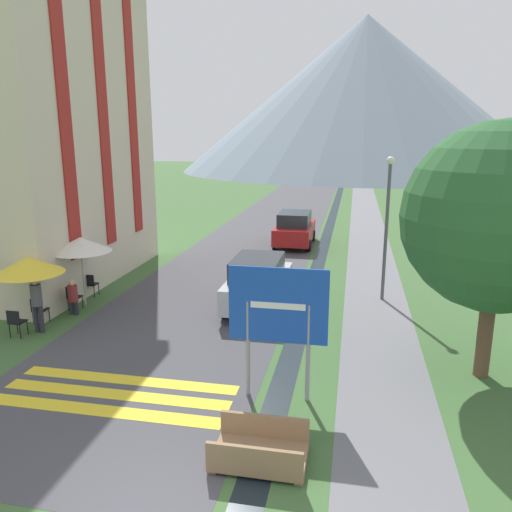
% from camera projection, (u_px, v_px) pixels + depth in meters
% --- Properties ---
extents(ground_plane, '(160.00, 160.00, 0.00)m').
position_uv_depth(ground_plane, '(301.00, 246.00, 26.62)').
color(ground_plane, '#3D6033').
extents(road, '(6.40, 60.00, 0.01)m').
position_uv_depth(road, '(282.00, 216.00, 36.62)').
color(road, '#424247').
rests_on(road, ground_plane).
extents(footpath, '(2.20, 60.00, 0.01)m').
position_uv_depth(footpath, '(366.00, 218.00, 35.48)').
color(footpath, slate).
rests_on(footpath, ground_plane).
extents(drainage_channel, '(0.60, 60.00, 0.00)m').
position_uv_depth(drainage_channel, '(332.00, 217.00, 35.93)').
color(drainage_channel, black).
rests_on(drainage_channel, ground_plane).
extents(crosswalk_marking, '(5.44, 1.84, 0.01)m').
position_uv_depth(crosswalk_marking, '(116.00, 394.00, 11.45)').
color(crosswalk_marking, yellow).
rests_on(crosswalk_marking, ground_plane).
extents(mountain_distant, '(58.41, 58.41, 23.96)m').
position_uv_depth(mountain_distant, '(364.00, 95.00, 80.03)').
color(mountain_distant, gray).
rests_on(mountain_distant, ground_plane).
extents(hotel_building, '(5.79, 9.94, 12.84)m').
position_uv_depth(hotel_building, '(38.00, 106.00, 19.13)').
color(hotel_building, beige).
rests_on(hotel_building, ground_plane).
extents(road_sign, '(2.19, 0.11, 3.05)m').
position_uv_depth(road_sign, '(278.00, 314.00, 10.86)').
color(road_sign, gray).
rests_on(road_sign, ground_plane).
extents(footbridge, '(1.70, 1.10, 0.65)m').
position_uv_depth(footbridge, '(260.00, 451.00, 9.03)').
color(footbridge, '#846647').
rests_on(footbridge, ground_plane).
extents(parked_car_near, '(1.92, 4.00, 1.82)m').
position_uv_depth(parked_car_near, '(258.00, 282.00, 16.97)').
color(parked_car_near, '#B2B2B7').
rests_on(parked_car_near, ground_plane).
extents(parked_car_far, '(1.96, 4.18, 1.82)m').
position_uv_depth(parked_car_far, '(295.00, 229.00, 26.60)').
color(parked_car_far, '#A31919').
rests_on(parked_car_far, ground_plane).
extents(cafe_chair_near_right, '(0.40, 0.40, 0.85)m').
position_uv_depth(cafe_chair_near_right, '(39.00, 309.00, 15.57)').
color(cafe_chair_near_right, black).
rests_on(cafe_chair_near_right, ground_plane).
extents(cafe_chair_nearest, '(0.40, 0.40, 0.85)m').
position_uv_depth(cafe_chair_nearest, '(16.00, 321.00, 14.56)').
color(cafe_chair_nearest, black).
rests_on(cafe_chair_nearest, ground_plane).
extents(cafe_chair_far_left, '(0.40, 0.40, 0.85)m').
position_uv_depth(cafe_chair_far_left, '(90.00, 283.00, 18.25)').
color(cafe_chair_far_left, black).
rests_on(cafe_chair_far_left, ground_plane).
extents(cafe_chair_middle, '(0.40, 0.40, 0.85)m').
position_uv_depth(cafe_chair_middle, '(73.00, 296.00, 16.80)').
color(cafe_chair_middle, black).
rests_on(cafe_chair_middle, ground_plane).
extents(cafe_umbrella_front_yellow, '(2.04, 2.04, 2.30)m').
position_uv_depth(cafe_umbrella_front_yellow, '(28.00, 265.00, 14.72)').
color(cafe_umbrella_front_yellow, '#B7B2A8').
rests_on(cafe_umbrella_front_yellow, ground_plane).
extents(cafe_umbrella_middle_white, '(2.04, 2.04, 2.41)m').
position_uv_depth(cafe_umbrella_middle_white, '(81.00, 244.00, 16.98)').
color(cafe_umbrella_middle_white, '#B7B2A8').
rests_on(cafe_umbrella_middle_white, ground_plane).
extents(person_standing_terrace, '(0.32, 0.32, 1.71)m').
position_uv_depth(person_standing_terrace, '(37.00, 301.00, 14.83)').
color(person_standing_terrace, '#282833').
rests_on(person_standing_terrace, ground_plane).
extents(person_seated_near, '(0.32, 0.32, 1.21)m').
position_uv_depth(person_seated_near, '(73.00, 295.00, 16.38)').
color(person_seated_near, '#282833').
rests_on(person_seated_near, ground_plane).
extents(streetlamp, '(0.28, 0.28, 5.09)m').
position_uv_depth(streetlamp, '(387.00, 217.00, 17.36)').
color(streetlamp, '#515156').
rests_on(streetlamp, ground_plane).
extents(tree_by_path, '(4.43, 4.43, 6.17)m').
position_uv_depth(tree_by_path, '(499.00, 218.00, 11.44)').
color(tree_by_path, brown).
rests_on(tree_by_path, ground_plane).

